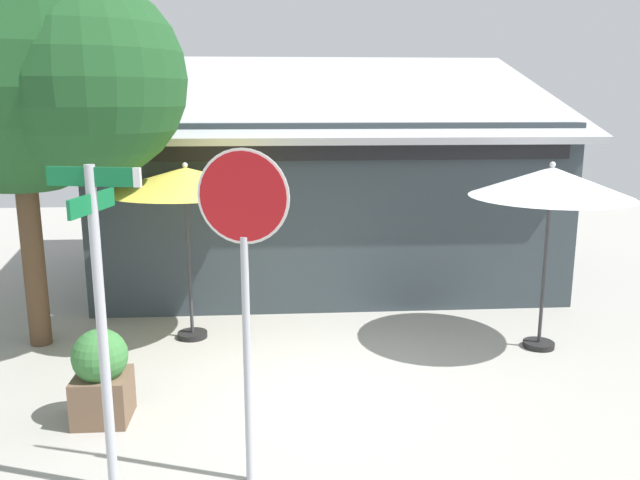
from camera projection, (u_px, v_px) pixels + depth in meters
The scene contains 8 objects.
ground_plane at pixel (314, 390), 7.97m from camera, with size 28.00×28.00×0.10m, color #9E9B93.
cafe_building at pixel (325, 193), 12.78m from camera, with size 8.57×5.56×4.43m.
street_sign_post at pixel (100, 302), 5.50m from camera, with size 0.81×0.75×2.97m.
stop_sign at pixel (244, 254), 5.55m from camera, with size 0.79×0.25×3.10m.
patio_umbrella_mustard_left at pixel (186, 181), 9.10m from camera, with size 2.34×2.34×2.62m.
patio_umbrella_ivory_center at pixel (551, 183), 8.72m from camera, with size 2.21×2.21×2.66m.
shade_tree at pixel (29, 58), 8.41m from camera, with size 4.25×3.82×6.03m.
sidewalk_planter at pixel (101, 375), 7.04m from camera, with size 0.60×0.60×1.05m.
Camera 1 is at (-0.45, -7.36, 3.50)m, focal length 36.02 mm.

